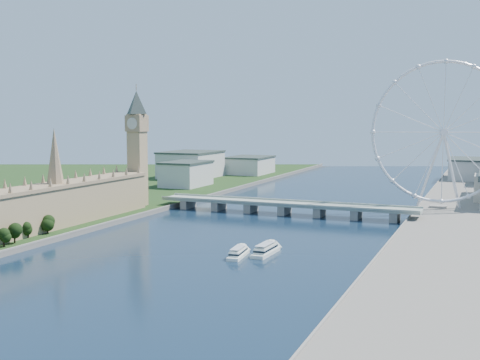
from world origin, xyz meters
The scene contains 8 objects.
ground centered at (0.00, 0.00, 0.00)m, with size 2000.00×2000.00×0.00m, color #16263E.
parliament_range centered at (-128.00, 170.00, 18.48)m, with size 24.00×200.00×70.00m.
big_ben centered at (-128.00, 278.00, 66.57)m, with size 20.02×20.02×110.00m.
westminster_bridge centered at (0.00, 300.00, 6.63)m, with size 220.00×22.00×9.50m.
london_eye centered at (119.98, 355.08, 67.52)m, with size 113.60×39.12×124.30m.
city_skyline centered at (39.22, 560.08, 16.96)m, with size 505.00×280.00×32.00m.
tour_boat_near centered at (24.35, 142.05, 0.00)m, with size 7.20×28.27×6.23m, color white, non-canonical shape.
tour_boat_far centered at (36.78, 154.04, 0.00)m, with size 8.13×31.71×7.03m, color silver, non-canonical shape.
Camera 1 is at (155.35, -171.03, 79.55)m, focal length 45.00 mm.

